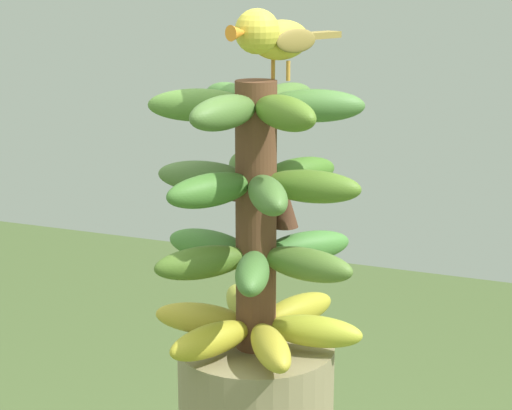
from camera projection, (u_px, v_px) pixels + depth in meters
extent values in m
cylinder|color=brown|center=(256.00, 218.00, 1.16)|extent=(0.05, 0.05, 0.35)
ellipsoid|color=gold|center=(314.00, 331.00, 1.17)|extent=(0.13, 0.05, 0.04)
ellipsoid|color=#A9A02A|center=(298.00, 310.00, 1.24)|extent=(0.09, 0.13, 0.04)
ellipsoid|color=#AEB03D|center=(243.00, 304.00, 1.27)|extent=(0.11, 0.13, 0.04)
ellipsoid|color=gold|center=(200.00, 318.00, 1.21)|extent=(0.13, 0.05, 0.04)
ellipsoid|color=#AEA32A|center=(211.00, 340.00, 1.14)|extent=(0.09, 0.13, 0.04)
ellipsoid|color=gold|center=(270.00, 348.00, 1.12)|extent=(0.11, 0.13, 0.04)
ellipsoid|color=#427A32|center=(259.00, 238.00, 1.24)|extent=(0.08, 0.13, 0.04)
ellipsoid|color=#437731|center=(208.00, 245.00, 1.21)|extent=(0.13, 0.06, 0.04)
ellipsoid|color=#4A6C25|center=(202.00, 263.00, 1.14)|extent=(0.11, 0.12, 0.04)
ellipsoid|color=#457233|center=(252.00, 273.00, 1.10)|extent=(0.08, 0.13, 0.04)
ellipsoid|color=#51722E|center=(307.00, 264.00, 1.13)|extent=(0.13, 0.06, 0.04)
ellipsoid|color=#447E36|center=(307.00, 247.00, 1.20)|extent=(0.11, 0.12, 0.04)
ellipsoid|color=#507426|center=(312.00, 186.00, 1.12)|extent=(0.13, 0.05, 0.04)
ellipsoid|color=#417024|center=(299.00, 173.00, 1.19)|extent=(0.09, 0.13, 0.04)
ellipsoid|color=#486E2C|center=(246.00, 169.00, 1.21)|extent=(0.10, 0.13, 0.04)
ellipsoid|color=#4C6C35|center=(202.00, 177.00, 1.17)|extent=(0.13, 0.05, 0.04)
ellipsoid|color=#40722C|center=(210.00, 190.00, 1.10)|extent=(0.09, 0.13, 0.04)
ellipsoid|color=#497133|center=(268.00, 195.00, 1.08)|extent=(0.10, 0.13, 0.04)
ellipsoid|color=#487C35|center=(230.00, 99.00, 1.18)|extent=(0.12, 0.11, 0.04)
ellipsoid|color=#517D31|center=(199.00, 105.00, 1.12)|extent=(0.13, 0.08, 0.04)
ellipsoid|color=#4A6E31|center=(224.00, 113.00, 1.06)|extent=(0.06, 0.13, 0.04)
ellipsoid|color=#4F7224|center=(284.00, 113.00, 1.06)|extent=(0.12, 0.11, 0.04)
ellipsoid|color=#477435|center=(314.00, 106.00, 1.12)|extent=(0.13, 0.08, 0.04)
ellipsoid|color=#4A7130|center=(285.00, 99.00, 1.18)|extent=(0.06, 0.13, 0.04)
cone|color=#4C2D1E|center=(284.00, 204.00, 1.17)|extent=(0.04, 0.04, 0.06)
cone|color=brown|center=(240.00, 176.00, 1.18)|extent=(0.04, 0.04, 0.06)
cylinder|color=#C68933|center=(273.00, 69.00, 1.13)|extent=(0.01, 0.00, 0.02)
cylinder|color=#C68933|center=(288.00, 71.00, 1.11)|extent=(0.01, 0.01, 0.02)
ellipsoid|color=gold|center=(281.00, 40.00, 1.11)|extent=(0.07, 0.10, 0.05)
ellipsoid|color=olive|center=(271.00, 39.00, 1.13)|extent=(0.03, 0.07, 0.03)
ellipsoid|color=olive|center=(296.00, 41.00, 1.10)|extent=(0.03, 0.07, 0.03)
cube|color=olive|center=(320.00, 35.00, 1.16)|extent=(0.04, 0.06, 0.01)
sphere|color=gold|center=(257.00, 31.00, 1.08)|extent=(0.05, 0.05, 0.05)
sphere|color=black|center=(265.00, 29.00, 1.06)|extent=(0.01, 0.01, 0.01)
cone|color=orange|center=(237.00, 33.00, 1.06)|extent=(0.03, 0.03, 0.02)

